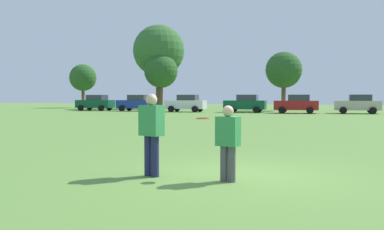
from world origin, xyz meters
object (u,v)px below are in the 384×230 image
object	(u,v)px
player_thrower	(152,130)
parked_car_mid_left	(137,103)
frisbee	(203,118)
parked_car_near_left	(96,103)
parked_car_mid_right	(246,103)
parked_car_near_right	(297,104)
parked_car_center	(186,103)
parked_car_far_right	(358,104)
player_defender	(228,139)

from	to	relation	value
player_thrower	parked_car_mid_left	distance (m)	40.07
frisbee	parked_car_near_left	size ratio (longest dim) A/B	0.06
parked_car_mid_right	parked_car_near_right	bearing A→B (deg)	-3.31
parked_car_center	parked_car_far_right	size ratio (longest dim) A/B	1.00
player_thrower	parked_car_far_right	distance (m)	36.62
parked_car_mid_left	parked_car_center	distance (m)	6.14
parked_car_center	parked_car_far_right	distance (m)	17.14
parked_car_center	parked_car_mid_right	xyz separation A→B (m)	(6.32, 0.53, 0.00)
player_defender	parked_car_mid_left	world-z (taller)	parked_car_mid_left
player_thrower	parked_car_mid_right	bearing A→B (deg)	100.67
frisbee	parked_car_mid_right	distance (m)	35.99
player_thrower	parked_car_far_right	xyz separation A→B (m)	(4.09, 36.39, -0.03)
parked_car_near_right	parked_car_far_right	world-z (taller)	same
player_defender	parked_car_mid_left	size ratio (longest dim) A/B	0.34
frisbee	parked_car_near_left	world-z (taller)	parked_car_near_left
player_defender	parked_car_near_left	distance (m)	43.33
parked_car_mid_left	parked_car_center	world-z (taller)	same
player_thrower	parked_car_center	distance (m)	37.19
parked_car_mid_right	frisbee	bearing A→B (deg)	-77.65
parked_car_near_left	parked_car_far_right	xyz separation A→B (m)	(28.32, 1.58, 0.00)
parked_car_center	parked_car_near_right	xyz separation A→B (m)	(11.53, 0.23, 0.00)
parked_car_near_right	parked_car_mid_right	bearing A→B (deg)	176.69
player_thrower	frisbee	world-z (taller)	player_thrower
frisbee	player_thrower	bearing A→B (deg)	-168.14
player_defender	parked_car_far_right	world-z (taller)	parked_car_far_right
parked_car_mid_left	parked_car_far_right	distance (m)	23.23
player_thrower	parked_car_near_right	world-z (taller)	parked_car_near_right
parked_car_mid_left	parked_car_near_right	distance (m)	17.65
frisbee	parked_car_near_right	xyz separation A→B (m)	(-2.50, 34.86, -0.28)
parked_car_mid_right	parked_car_far_right	distance (m)	10.80
parked_car_mid_left	parked_car_near_left	bearing A→B (deg)	-175.33
parked_car_near_left	parked_car_near_right	world-z (taller)	same
player_thrower	parked_car_mid_right	distance (m)	36.00
player_defender	parked_car_mid_left	distance (m)	40.84
parked_car_mid_right	player_defender	bearing A→B (deg)	-76.81
player_thrower	parked_car_near_right	distance (m)	35.11
player_thrower	parked_car_center	bearing A→B (deg)	110.44
parked_car_near_left	parked_car_near_right	distance (m)	22.77
parked_car_mid_left	player_defender	bearing A→B (deg)	-59.50
player_defender	parked_car_mid_left	xyz separation A→B (m)	(-20.73, 35.19, 0.10)
parked_car_mid_left	player_thrower	bearing A→B (deg)	-61.51
player_defender	frisbee	world-z (taller)	player_defender
parked_car_near_left	parked_car_center	distance (m)	11.24
parked_car_mid_left	parked_car_far_right	xyz separation A→B (m)	(23.20, 1.17, 0.00)
player_defender	frisbee	bearing A→B (deg)	162.30
parked_car_mid_right	parked_car_far_right	xyz separation A→B (m)	(10.75, 1.01, 0.00)
parked_car_far_right	parked_car_near_left	bearing A→B (deg)	-176.80
player_thrower	parked_car_near_right	size ratio (longest dim) A/B	0.39
frisbee	parked_car_center	size ratio (longest dim) A/B	0.06
parked_car_near_left	parked_car_far_right	world-z (taller)	same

